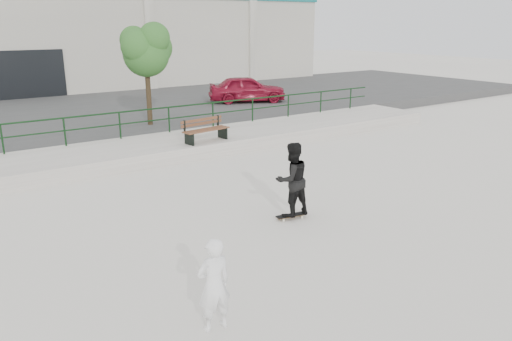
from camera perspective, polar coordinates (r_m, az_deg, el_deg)
ground at (r=10.03m, az=1.50°, el=-11.36°), size 120.00×120.00×0.00m
ledge at (r=18.00m, az=-16.67°, el=1.56°), size 30.00×3.00×0.50m
parking_strip at (r=26.06m, az=-22.70°, el=5.47°), size 60.00×14.00×0.50m
railing at (r=19.00m, az=-18.18°, el=5.28°), size 28.00×0.06×1.03m
bench_right at (r=18.37m, az=-5.83°, el=4.62°), size 1.89×0.79×0.85m
tree at (r=21.55m, az=-12.42°, el=13.47°), size 2.38×2.12×4.23m
red_car at (r=27.58m, az=-1.03°, el=9.32°), size 4.49×3.28×1.42m
skateboard at (r=12.51m, az=4.03°, el=-5.16°), size 0.80×0.33×0.09m
standing_skater at (r=12.20m, az=4.12°, el=-1.03°), size 0.94×0.75×1.85m
seated_skater at (r=7.98m, az=-4.84°, el=-12.89°), size 0.58×0.40×1.56m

